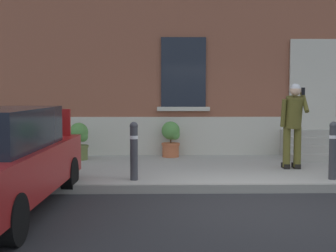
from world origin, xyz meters
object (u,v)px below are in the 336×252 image
at_px(person_on_phone, 293,120).
at_px(planter_terracotta, 171,138).
at_px(bollard_near_person, 333,148).
at_px(planter_olive, 79,140).
at_px(bollard_far_left, 134,149).

height_order(person_on_phone, planter_terracotta, person_on_phone).
relative_size(bollard_near_person, planter_olive, 1.22).
distance_m(bollard_far_left, planter_olive, 2.85).
xyz_separation_m(bollard_near_person, bollard_far_left, (-3.58, 0.00, 0.00)).
relative_size(bollard_far_left, planter_olive, 1.22).
bearing_deg(person_on_phone, planter_olive, 155.60).
bearing_deg(bollard_far_left, person_on_phone, 19.01).
height_order(bollard_far_left, planter_terracotta, bollard_far_left).
height_order(bollard_far_left, planter_olive, bollard_far_left).
relative_size(planter_olive, planter_terracotta, 1.00).
height_order(bollard_near_person, planter_olive, bollard_near_person).
bearing_deg(planter_olive, planter_terracotta, 10.85).
distance_m(bollard_near_person, person_on_phone, 1.24).
xyz_separation_m(bollard_near_person, planter_olive, (-4.98, 2.48, -0.11)).
height_order(person_on_phone, planter_olive, person_on_phone).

